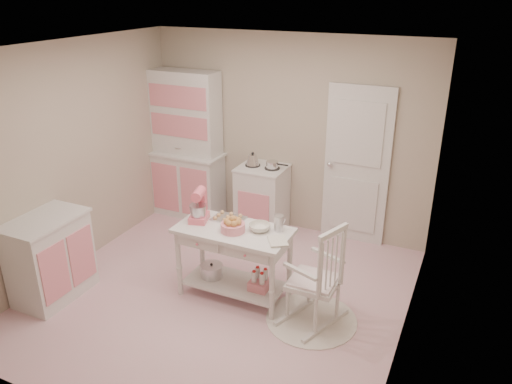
% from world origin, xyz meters
% --- Properties ---
extents(room_shell, '(3.84, 3.84, 2.62)m').
position_xyz_m(room_shell, '(0.00, 0.00, 1.65)').
color(room_shell, pink).
rests_on(room_shell, ground).
extents(door, '(0.82, 0.05, 2.04)m').
position_xyz_m(door, '(0.95, 1.87, 1.02)').
color(door, silver).
rests_on(door, ground).
extents(hutch, '(1.06, 0.50, 2.08)m').
position_xyz_m(hutch, '(-1.43, 1.66, 1.04)').
color(hutch, silver).
rests_on(hutch, ground).
extents(stove, '(0.62, 0.57, 0.92)m').
position_xyz_m(stove, '(-0.23, 1.61, 0.46)').
color(stove, silver).
rests_on(stove, ground).
extents(base_cabinet, '(0.54, 0.84, 0.92)m').
position_xyz_m(base_cabinet, '(-1.63, -0.75, 0.46)').
color(base_cabinet, silver).
rests_on(base_cabinet, ground).
extents(lace_rug, '(0.92, 0.92, 0.01)m').
position_xyz_m(lace_rug, '(1.04, -0.01, 0.01)').
color(lace_rug, white).
rests_on(lace_rug, ground).
extents(rocking_chair, '(0.70, 0.84, 1.10)m').
position_xyz_m(rocking_chair, '(1.04, -0.01, 0.55)').
color(rocking_chair, silver).
rests_on(rocking_chair, ground).
extents(work_table, '(1.20, 0.60, 0.80)m').
position_xyz_m(work_table, '(0.13, 0.07, 0.40)').
color(work_table, silver).
rests_on(work_table, ground).
extents(stand_mixer, '(0.27, 0.32, 0.34)m').
position_xyz_m(stand_mixer, '(-0.29, 0.09, 0.97)').
color(stand_mixer, '#EF6578').
rests_on(stand_mixer, work_table).
extents(cookie_tray, '(0.34, 0.24, 0.02)m').
position_xyz_m(cookie_tray, '(-0.02, 0.25, 0.81)').
color(cookie_tray, silver).
rests_on(cookie_tray, work_table).
extents(bread_basket, '(0.25, 0.25, 0.09)m').
position_xyz_m(bread_basket, '(0.15, 0.02, 0.85)').
color(bread_basket, pink).
rests_on(bread_basket, work_table).
extents(mixing_bowl, '(0.22, 0.22, 0.07)m').
position_xyz_m(mixing_bowl, '(0.39, 0.15, 0.83)').
color(mixing_bowl, silver).
rests_on(mixing_bowl, work_table).
extents(metal_pitcher, '(0.10, 0.10, 0.17)m').
position_xyz_m(metal_pitcher, '(0.57, 0.23, 0.89)').
color(metal_pitcher, silver).
rests_on(metal_pitcher, work_table).
extents(recipe_book, '(0.27, 0.29, 0.02)m').
position_xyz_m(recipe_book, '(0.58, -0.05, 0.81)').
color(recipe_book, silver).
rests_on(recipe_book, work_table).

